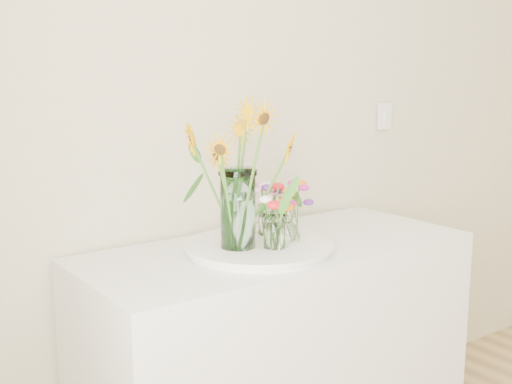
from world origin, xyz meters
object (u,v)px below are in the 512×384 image
tray (259,249)px  mason_jar (238,209)px  counter (277,365)px  small_vase_a (274,231)px  small_vase_c (268,220)px  small_vase_b (287,225)px

tray → mason_jar: size_ratio=1.78×
mason_jar → counter: bearing=8.8°
tray → small_vase_a: small_vase_a is taller
small_vase_a → small_vase_c: size_ratio=1.07×
counter → mason_jar: mason_jar is taller
counter → tray: (-0.11, -0.03, 0.46)m
tray → small_vase_c: small_vase_c is taller
counter → small_vase_a: bearing=-132.6°
mason_jar → small_vase_c: 0.21m
small_vase_c → counter: bearing=-78.9°
tray → small_vase_c: size_ratio=4.16×
mason_jar → small_vase_b: 0.20m
tray → small_vase_c: (0.10, 0.08, 0.07)m
tray → small_vase_b: 0.13m
tray → mason_jar: bearing=177.3°
small_vase_b → counter: bearing=89.7°
mason_jar → small_vase_b: (0.19, -0.02, -0.08)m
small_vase_a → small_vase_c: small_vase_a is taller
counter → small_vase_a: (-0.10, -0.11, 0.54)m
counter → tray: 0.48m
small_vase_c → small_vase_a: bearing=-119.7°
counter → small_vase_b: size_ratio=12.11×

